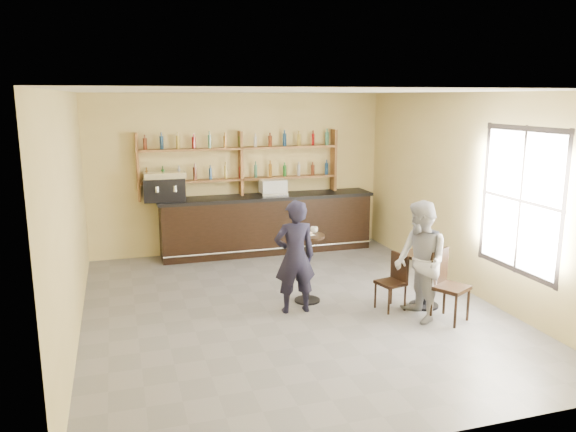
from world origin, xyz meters
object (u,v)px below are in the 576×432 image
object	(u,v)px
man_main	(295,257)
patron_second	(420,262)
pedestal_table	(308,268)
pastry_case	(273,187)
cafe_table	(425,280)
chair_west	(391,282)
chair_south	(451,287)
espresso_machine	(165,186)
bar_counter	(267,224)

from	to	relation	value
man_main	patron_second	xyz separation A→B (m)	(1.59, -0.81, 0.02)
pedestal_table	man_main	bearing A→B (deg)	-132.69
pastry_case	patron_second	size ratio (longest dim) A/B	0.31
pastry_case	man_main	xyz separation A→B (m)	(-0.58, -3.27, -0.50)
pedestal_table	man_main	size ratio (longest dim) A/B	0.63
pastry_case	cafe_table	distance (m)	4.01
chair_west	pedestal_table	bearing A→B (deg)	-135.52
cafe_table	chair_south	bearing A→B (deg)	-85.24
espresso_machine	pastry_case	world-z (taller)	espresso_machine
man_main	chair_south	distance (m)	2.25
man_main	chair_west	size ratio (longest dim) A/B	1.99
espresso_machine	pedestal_table	world-z (taller)	espresso_machine
espresso_machine	cafe_table	bearing A→B (deg)	-40.54
bar_counter	chair_west	size ratio (longest dim) A/B	5.16
man_main	cafe_table	xyz separation A→B (m)	(1.94, -0.39, -0.43)
espresso_machine	pedestal_table	distance (m)	3.59
pastry_case	espresso_machine	bearing A→B (deg)	-176.06
pastry_case	patron_second	world-z (taller)	patron_second
pedestal_table	chair_south	xyz separation A→B (m)	(1.68, -1.33, -0.03)
espresso_machine	patron_second	bearing A→B (deg)	-46.57
cafe_table	chair_west	bearing A→B (deg)	174.81
pedestal_table	chair_south	world-z (taller)	pedestal_table
espresso_machine	pedestal_table	xyz separation A→B (m)	(1.86, -2.93, -0.92)
chair_south	espresso_machine	bearing A→B (deg)	100.69
bar_counter	pastry_case	bearing A→B (deg)	0.00
bar_counter	chair_west	bearing A→B (deg)	-75.51
patron_second	cafe_table	bearing A→B (deg)	143.46
man_main	espresso_machine	bearing A→B (deg)	-61.58
chair_south	cafe_table	bearing A→B (deg)	65.75
pastry_case	chair_west	size ratio (longest dim) A/B	0.62
bar_counter	cafe_table	world-z (taller)	bar_counter
cafe_table	man_main	bearing A→B (deg)	168.67
pedestal_table	cafe_table	xyz separation A→B (m)	(1.63, -0.73, -0.12)
espresso_machine	patron_second	size ratio (longest dim) A/B	0.45
espresso_machine	pedestal_table	size ratio (longest dim) A/B	0.72
pastry_case	man_main	distance (m)	3.36
bar_counter	chair_south	size ratio (longest dim) A/B	4.31
bar_counter	cafe_table	xyz separation A→B (m)	(1.48, -3.66, -0.17)
pastry_case	chair_west	bearing A→B (deg)	-73.43
chair_south	pedestal_table	bearing A→B (deg)	112.53
pedestal_table	chair_south	distance (m)	2.14
man_main	cafe_table	distance (m)	2.02
chair_south	patron_second	bearing A→B (deg)	126.48
bar_counter	espresso_machine	bearing A→B (deg)	180.00
pastry_case	patron_second	xyz separation A→B (m)	(1.01, -4.08, -0.48)
man_main	patron_second	bearing A→B (deg)	156.23
cafe_table	pedestal_table	bearing A→B (deg)	155.79
cafe_table	chair_south	size ratio (longest dim) A/B	0.82
man_main	pastry_case	bearing A→B (deg)	-96.96
pedestal_table	espresso_machine	bearing A→B (deg)	122.45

